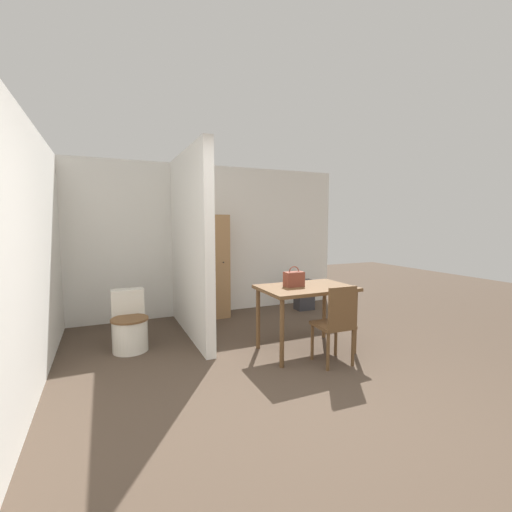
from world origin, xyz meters
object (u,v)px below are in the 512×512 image
(handbag, at_px, (294,279))
(toilet, at_px, (129,326))
(wooden_chair, at_px, (336,322))
(wooden_cabinet, at_px, (210,266))
(space_heater, at_px, (304,295))
(dining_table, at_px, (306,294))

(handbag, bearing_deg, toilet, 154.38)
(wooden_chair, bearing_deg, wooden_cabinet, 108.24)
(space_heater, bearing_deg, handbag, -125.80)
(toilet, height_order, space_heater, toilet)
(toilet, height_order, wooden_cabinet, wooden_cabinet)
(handbag, xyz_separation_m, wooden_cabinet, (-0.48, 1.87, -0.05))
(toilet, bearing_deg, wooden_cabinet, 37.08)
(wooden_chair, relative_size, space_heater, 1.67)
(dining_table, bearing_deg, toilet, 154.48)
(toilet, height_order, handbag, handbag)
(handbag, bearing_deg, wooden_chair, -69.08)
(dining_table, distance_m, space_heater, 2.02)
(toilet, bearing_deg, wooden_chair, -35.08)
(dining_table, height_order, wooden_cabinet, wooden_cabinet)
(handbag, relative_size, space_heater, 0.46)
(toilet, xyz_separation_m, handbag, (1.81, -0.87, 0.60))
(wooden_cabinet, distance_m, space_heater, 1.76)
(wooden_chair, xyz_separation_m, toilet, (-2.02, 1.42, -0.19))
(wooden_chair, height_order, handbag, handbag)
(dining_table, height_order, handbag, handbag)
(toilet, distance_m, wooden_cabinet, 1.76)
(toilet, relative_size, space_heater, 1.34)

